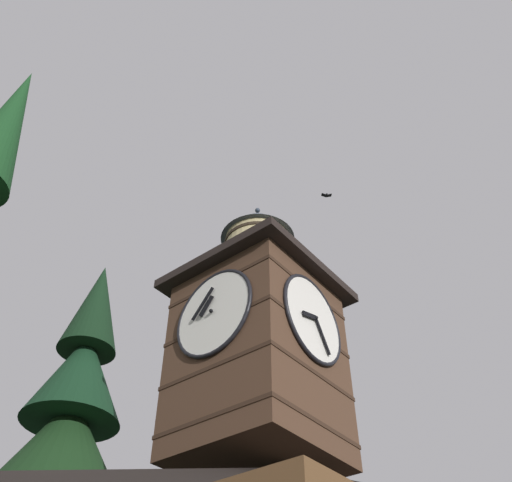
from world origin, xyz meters
The scene contains 2 objects.
clock_tower centered at (1.22, -2.28, 9.65)m, with size 4.07×4.07×8.20m.
flying_bird_high centered at (-4.42, -2.82, 20.20)m, with size 0.43×0.44×0.13m.
Camera 1 is at (11.23, 5.63, 1.56)m, focal length 40.19 mm.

